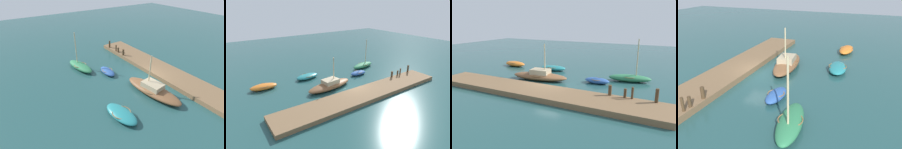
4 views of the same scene
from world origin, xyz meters
The scene contains 10 objects.
ground_plane centered at (0.00, 0.00, 0.00)m, with size 84.00×84.00×0.00m, color #234C4C.
dock_platform centered at (0.00, -2.33, 0.24)m, with size 22.49×3.43×0.47m, color brown.
rowboat_teal centered at (-3.30, 6.53, 0.33)m, with size 3.55×2.01×0.64m.
dinghy_blue centered at (3.76, 3.45, 0.31)m, with size 2.63×1.25×0.60m.
rowboat_green centered at (6.68, 5.69, 0.41)m, with size 4.61×2.17×4.62m.
rowboat_orange centered at (-9.49, 6.37, 0.36)m, with size 3.39×1.66×0.69m.
sailboat_brown centered at (-2.35, 1.84, 0.49)m, with size 6.57×2.80×4.01m.
mooring_post_west centered at (6.28, -0.86, 0.90)m, with size 0.28×0.28×0.86m, color #47331E.
mooring_post_mid_west centered at (7.51, -0.86, 0.84)m, with size 0.22×0.22×0.74m, color #47331E.
mooring_post_mid_east centered at (8.07, -0.86, 0.95)m, with size 0.19×0.19×0.95m, color #47331E.
Camera 4 is at (17.42, 9.87, 8.17)m, focal length 37.80 mm.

